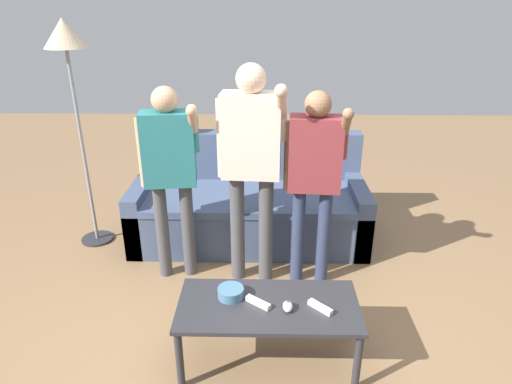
% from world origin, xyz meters
% --- Properties ---
extents(ground_plane, '(12.00, 12.00, 0.00)m').
position_xyz_m(ground_plane, '(0.00, 0.00, 0.00)').
color(ground_plane, '#93704C').
extents(couch, '(2.04, 0.89, 0.90)m').
position_xyz_m(couch, '(-0.09, 1.38, 0.30)').
color(couch, '#475675').
rests_on(couch, ground).
extents(coffee_table, '(1.05, 0.49, 0.42)m').
position_xyz_m(coffee_table, '(0.07, -0.19, 0.36)').
color(coffee_table, '#2D2D33').
rests_on(coffee_table, ground).
extents(snack_bowl, '(0.15, 0.15, 0.06)m').
position_xyz_m(snack_bowl, '(-0.15, -0.13, 0.45)').
color(snack_bowl, teal).
rests_on(snack_bowl, coffee_table).
extents(game_remote_nunchuk, '(0.06, 0.09, 0.05)m').
position_xyz_m(game_remote_nunchuk, '(0.18, -0.24, 0.44)').
color(game_remote_nunchuk, white).
rests_on(game_remote_nunchuk, coffee_table).
extents(floor_lamp, '(0.32, 0.32, 1.90)m').
position_xyz_m(floor_lamp, '(-1.48, 1.25, 1.63)').
color(floor_lamp, '#2D2D33').
rests_on(floor_lamp, ground).
extents(player_left, '(0.46, 0.33, 1.49)m').
position_xyz_m(player_left, '(-0.64, 0.73, 0.94)').
color(player_left, '#47474C').
rests_on(player_left, ground).
extents(player_center, '(0.48, 0.39, 1.65)m').
position_xyz_m(player_center, '(-0.05, 0.69, 1.04)').
color(player_center, '#47474C').
rests_on(player_center, ground).
extents(player_right, '(0.43, 0.34, 1.48)m').
position_xyz_m(player_right, '(0.40, 0.66, 0.93)').
color(player_right, '#2D3856').
rests_on(player_right, ground).
extents(game_remote_wand_near, '(0.15, 0.12, 0.03)m').
position_xyz_m(game_remote_wand_near, '(0.01, -0.20, 0.43)').
color(game_remote_wand_near, white).
rests_on(game_remote_wand_near, coffee_table).
extents(game_remote_wand_far, '(0.14, 0.13, 0.03)m').
position_xyz_m(game_remote_wand_far, '(0.36, -0.23, 0.43)').
color(game_remote_wand_far, white).
rests_on(game_remote_wand_far, coffee_table).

